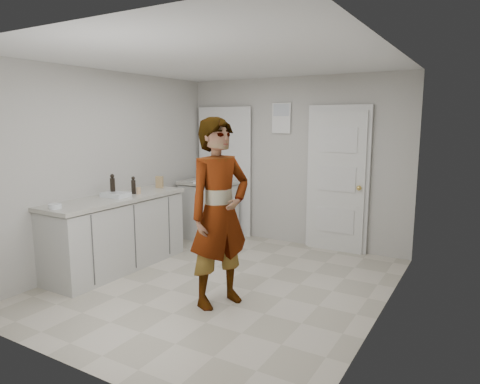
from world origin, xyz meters
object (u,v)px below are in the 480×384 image
Objects in this scene: oil_cruet_a at (133,185)px; oil_cruet_b at (113,185)px; baking_dish at (116,195)px; cake_mix_box at (159,182)px; egg_bowl at (55,206)px; person at (219,213)px; spice_jar at (139,191)px.

oil_cruet_b is (-0.11, -0.26, 0.02)m from oil_cruet_a.
oil_cruet_a is 0.30m from baking_dish.
cake_mix_box is 0.73× the size of oil_cruet_a.
oil_cruet_a reaches higher than baking_dish.
oil_cruet_a is at bearing -102.75° from cake_mix_box.
baking_dish is 0.85m from egg_bowl.
person is 11.44× the size of cake_mix_box.
person is 5.71× the size of baking_dish.
person is 21.62× the size of spice_jar.
baking_dish is (0.01, -0.83, -0.06)m from cake_mix_box.
cake_mix_box is 0.83m from baking_dish.
person reaches higher than baking_dish.
oil_cruet_b reaches higher than egg_bowl.
baking_dish is at bearing -22.46° from oil_cruet_b.
oil_cruet_a is at bearing 85.78° from baking_dish.
oil_cruet_b is (-0.08, -0.79, 0.05)m from cake_mix_box.
spice_jar is at bearing 71.61° from baking_dish.
person is 6.82× the size of oil_cruet_b.
cake_mix_box is 1.89× the size of spice_jar.
oil_cruet_a is 0.28m from oil_cruet_b.
egg_bowl is (-0.12, -1.15, -0.02)m from spice_jar.
baking_dish is (-0.02, -0.29, -0.08)m from oil_cruet_a.
oil_cruet_a is at bearing 95.03° from person.
oil_cruet_a reaches higher than spice_jar.
person is at bearing -8.60° from oil_cruet_b.
cake_mix_box is at bearing 93.03° from oil_cruet_a.
egg_bowl is (-0.01, -1.68, -0.06)m from cake_mix_box.
spice_jar is 0.10m from oil_cruet_a.
spice_jar is 0.39× the size of oil_cruet_a.
person is 1.68m from spice_jar.
spice_jar is 0.26× the size of baking_dish.
oil_cruet_b is at bearing -111.32° from cake_mix_box.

